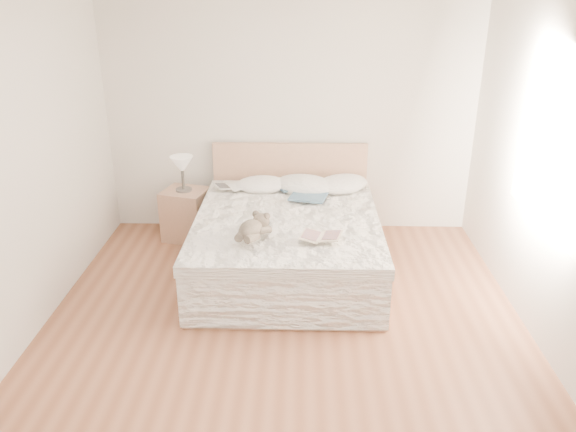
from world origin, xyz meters
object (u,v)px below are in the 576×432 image
object	(u,v)px
nightstand	(186,214)
bed	(287,240)
table_lamp	(182,166)
teddy_bear	(251,237)
photo_book	(230,187)
childrens_book	(321,237)

from	to	relation	value
nightstand	bed	bearing A→B (deg)	-31.03
table_lamp	teddy_bear	distance (m)	1.59
nightstand	teddy_bear	xyz separation A→B (m)	(0.83, -1.34, 0.37)
teddy_bear	table_lamp	bearing A→B (deg)	143.70
table_lamp	photo_book	xyz separation A→B (m)	(0.50, -0.07, -0.20)
table_lamp	photo_book	size ratio (longest dim) A/B	1.23
nightstand	childrens_book	bearing A→B (deg)	-41.99
nightstand	teddy_bear	bearing A→B (deg)	-58.25
nightstand	childrens_book	world-z (taller)	childrens_book
bed	teddy_bear	distance (m)	0.81
teddy_bear	nightstand	bearing A→B (deg)	143.44
photo_book	childrens_book	bearing A→B (deg)	-80.54
table_lamp	nightstand	bearing A→B (deg)	40.14
teddy_bear	bed	bearing A→B (deg)	88.05
childrens_book	photo_book	bearing A→B (deg)	142.19
table_lamp	teddy_bear	xyz separation A→B (m)	(0.84, -1.34, -0.18)
childrens_book	teddy_bear	bearing A→B (deg)	-159.77
childrens_book	teddy_bear	xyz separation A→B (m)	(-0.60, -0.06, 0.02)
bed	teddy_bear	world-z (taller)	bed
bed	table_lamp	bearing A→B (deg)	149.28
nightstand	photo_book	size ratio (longest dim) A/B	1.82
nightstand	teddy_bear	distance (m)	1.62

